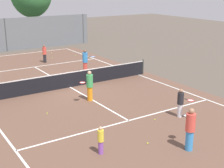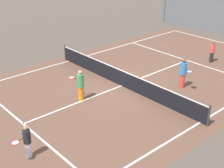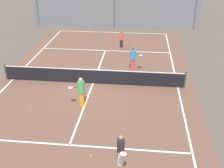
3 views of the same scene
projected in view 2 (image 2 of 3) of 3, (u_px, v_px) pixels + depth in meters
The scene contains 12 objects.
ground_plane at pixel (122, 86), 18.99m from camera, with size 80.00×80.00×0.00m, color brown.
court_surface at pixel (122, 86), 18.99m from camera, with size 13.00×25.00×0.01m.
tennis_net at pixel (122, 78), 18.78m from camera, with size 11.90×0.10×1.10m.
player_0 at pixel (183, 73), 18.42m from camera, with size 0.96×0.60×1.78m.
player_3 at pixel (27, 141), 12.60m from camera, with size 0.49×0.89×1.45m.
player_4 at pixel (81, 85), 17.00m from camera, with size 0.95×0.58×1.73m.
player_5 at pixel (212, 52), 22.25m from camera, with size 0.32×0.32×1.49m.
tennis_ball_0 at pixel (166, 47), 25.48m from camera, with size 0.07×0.07×0.07m, color #CCE533.
tennis_ball_1 at pixel (107, 59), 23.02m from camera, with size 0.07×0.07×0.07m, color #CCE533.
tennis_ball_2 at pixel (123, 71), 20.95m from camera, with size 0.07×0.07×0.07m, color #CCE533.
tennis_ball_5 at pixel (22, 139), 14.00m from camera, with size 0.07×0.07×0.07m, color #CCE533.
tennis_ball_6 at pixel (45, 86), 18.93m from camera, with size 0.07×0.07×0.07m, color #CCE533.
Camera 2 is at (12.48, -11.81, 8.12)m, focal length 51.25 mm.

